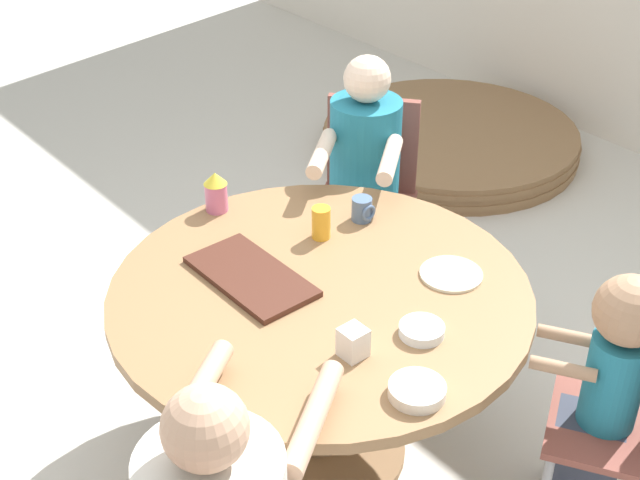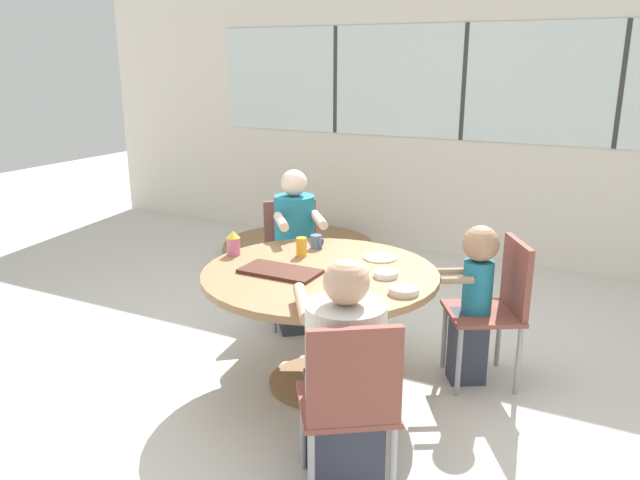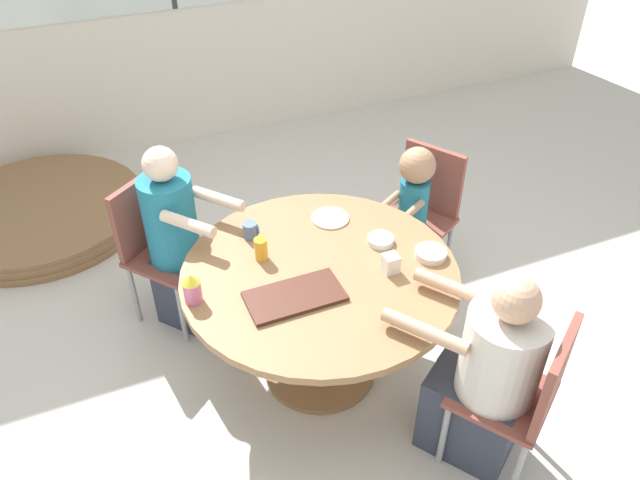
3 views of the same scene
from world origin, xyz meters
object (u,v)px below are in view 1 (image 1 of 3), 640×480
Objects in this scene: person_woman_green_shirt at (362,203)px; chair_for_woman_green_shirt at (368,183)px; coffee_mug at (362,209)px; folded_table_stack at (450,140)px; person_toddler at (602,403)px; sippy_cup at (216,191)px; bowl_cereal at (422,330)px; juice_glass at (321,223)px; milk_carton_small at (353,342)px; bowl_white_shallow at (417,391)px.

chair_for_woman_green_shirt is at bearing -90.00° from person_woman_green_shirt.
coffee_mug reaches higher than folded_table_stack.
person_toddler is 6.35× the size of sippy_cup.
bowl_cereal reaches higher than folded_table_stack.
juice_glass is 2.24m from folded_table_stack.
person_toddler reaches higher than coffee_mug.
person_toddler is 0.59m from bowl_cereal.
juice_glass reaches higher than folded_table_stack.
chair_for_woman_green_shirt is 0.77× the size of person_woman_green_shirt.
person_woman_green_shirt reaches higher than sippy_cup.
juice_glass is 0.60m from bowl_cereal.
bowl_white_shallow is at bearing 4.77° from milk_carton_small.
bowl_cereal is (0.96, 0.05, -0.06)m from sippy_cup.
bowl_cereal is at bearing 105.52° from chair_for_woman_green_shirt.
juice_glass is (0.32, -0.49, 0.25)m from person_woman_green_shirt.
sippy_cup reaches higher than bowl_cereal.
milk_carton_small is 0.24m from bowl_white_shallow.
juice_glass is 0.86× the size of bowl_cereal.
chair_for_woman_green_shirt reaches higher than bowl_white_shallow.
bowl_cereal is at bearing 102.12° from person_toddler.
bowl_white_shallow is at bearing -48.21° from bowl_cereal.
coffee_mug is 0.06× the size of folded_table_stack.
bowl_cereal is (0.06, 0.21, -0.03)m from milk_carton_small.
folded_table_stack is (-2.06, 1.60, -0.43)m from person_toddler.
person_toddler is at bearing 67.88° from bowl_white_shallow.
milk_carton_small is (0.52, -0.51, 0.00)m from coffee_mug.
coffee_mug is 0.73m from milk_carton_small.
chair_for_woman_green_shirt reaches higher than milk_carton_small.
juice_glass reaches higher than coffee_mug.
bowl_white_shallow is (-0.23, -0.56, 0.22)m from person_toddler.
juice_glass is at bearing 74.01° from person_toddler.
person_woman_green_shirt is 0.78× the size of folded_table_stack.
coffee_mug is 0.75× the size of juice_glass.
bowl_cereal is (0.91, -0.60, 0.21)m from person_woman_green_shirt.
coffee_mug is 0.94× the size of milk_carton_small.
milk_carton_small is at bearing -10.02° from sippy_cup.
person_woman_green_shirt is 1.18× the size of person_toddler.
milk_carton_small is 0.59× the size of bowl_white_shallow.
sippy_cup is (-1.37, -0.42, 0.28)m from person_toddler.
folded_table_stack is at bearing 130.24° from bowl_white_shallow.
milk_carton_small reaches higher than folded_table_stack.
folded_table_stack is at bearing 126.20° from milk_carton_small.
bowl_white_shallow is (0.23, 0.02, -0.03)m from milk_carton_small.
milk_carton_small is at bearing -44.33° from coffee_mug.
person_toddler is at bearing 14.33° from juice_glass.
juice_glass reaches higher than bowl_white_shallow.
person_woman_green_shirt is 13.21× the size of coffee_mug.
sippy_cup is at bearing -137.48° from coffee_mug.
person_woman_green_shirt is 1.61m from folded_table_stack.
chair_for_woman_green_shirt is 6.47× the size of bowl_cereal.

